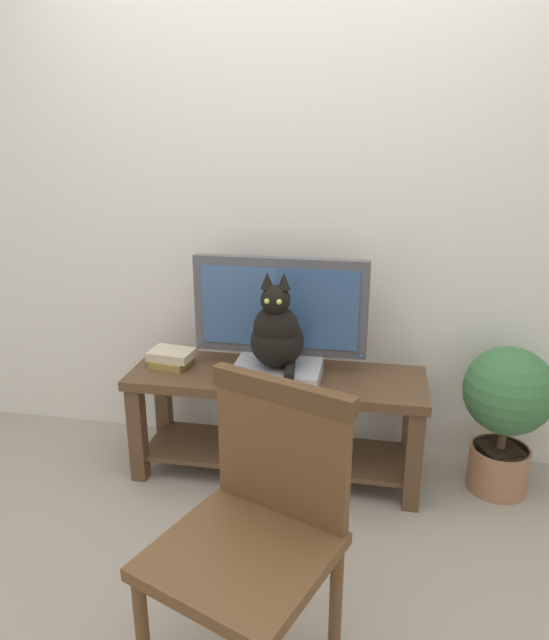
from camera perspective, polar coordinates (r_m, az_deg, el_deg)
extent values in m
plane|color=gray|center=(2.46, -1.68, -21.54)|extent=(12.00, 12.00, 0.00)
cube|color=silver|center=(2.80, 2.09, 14.63)|extent=(7.00, 0.12, 2.80)
cube|color=#513823|center=(2.65, 0.20, -5.83)|extent=(1.35, 0.43, 0.04)
cube|color=#513823|center=(2.80, -13.43, -10.93)|extent=(0.07, 0.07, 0.47)
cube|color=#513823|center=(2.60, 13.62, -13.39)|extent=(0.07, 0.07, 0.47)
cube|color=#513823|center=(3.07, -10.95, -8.00)|extent=(0.07, 0.07, 0.47)
cube|color=#513823|center=(2.89, 13.33, -9.94)|extent=(0.07, 0.07, 0.47)
cube|color=#513823|center=(2.83, 0.19, -12.93)|extent=(1.25, 0.35, 0.02)
cube|color=#4C4C51|center=(2.72, 0.54, -4.34)|extent=(0.33, 0.20, 0.03)
cube|color=#4C4C51|center=(2.71, 0.54, -3.63)|extent=(0.06, 0.04, 0.04)
cube|color=#4C4C51|center=(2.62, 0.56, 1.39)|extent=(0.80, 0.05, 0.45)
cube|color=#385684|center=(2.60, 0.45, 1.21)|extent=(0.72, 0.01, 0.37)
sphere|color=#2672F2|center=(2.63, 8.63, -3.54)|extent=(0.01, 0.01, 0.01)
cube|color=#ADADB2|center=(2.57, 0.27, -5.26)|extent=(0.39, 0.27, 0.07)
cube|color=black|center=(2.44, -0.31, -6.53)|extent=(0.23, 0.01, 0.04)
ellipsoid|color=black|center=(2.51, 0.28, -2.13)|extent=(0.23, 0.25, 0.23)
ellipsoid|color=black|center=(2.46, 0.15, -0.82)|extent=(0.20, 0.16, 0.20)
sphere|color=black|center=(2.41, 0.10, 2.01)|extent=(0.13, 0.13, 0.13)
cone|color=black|center=(2.39, -0.73, 3.96)|extent=(0.06, 0.06, 0.07)
cone|color=black|center=(2.38, 0.93, 3.88)|extent=(0.06, 0.06, 0.07)
sphere|color=#B2C64C|center=(2.35, -0.77, 1.87)|extent=(0.02, 0.02, 0.02)
sphere|color=#B2C64C|center=(2.34, 0.46, 1.81)|extent=(0.02, 0.02, 0.02)
cylinder|color=black|center=(2.45, 1.52, -4.93)|extent=(0.07, 0.20, 0.04)
cylinder|color=brown|center=(1.90, -12.93, -28.43)|extent=(0.04, 0.04, 0.42)
cylinder|color=brown|center=(2.11, -4.61, -22.09)|extent=(0.04, 0.04, 0.42)
cylinder|color=brown|center=(1.96, 6.09, -26.15)|extent=(0.04, 0.04, 0.42)
cube|color=brown|center=(1.75, -3.31, -22.31)|extent=(0.61, 0.61, 0.04)
cube|color=brown|center=(1.75, 0.66, -12.55)|extent=(0.42, 0.20, 0.44)
cube|color=#4D331C|center=(1.66, 0.69, -6.98)|extent=(0.45, 0.21, 0.06)
cube|color=olive|center=(2.78, -10.12, -4.10)|extent=(0.19, 0.18, 0.04)
cube|color=beige|center=(2.76, -10.18, -3.37)|extent=(0.22, 0.17, 0.04)
cylinder|color=#9E6B4C|center=(2.91, 21.28, -13.51)|extent=(0.26, 0.26, 0.21)
cylinder|color=#332319|center=(2.86, 21.50, -11.86)|extent=(0.24, 0.24, 0.02)
cylinder|color=#4C3823|center=(2.83, 21.68, -10.56)|extent=(0.04, 0.04, 0.13)
sphere|color=#386B3D|center=(2.73, 22.22, -6.50)|extent=(0.39, 0.39, 0.39)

